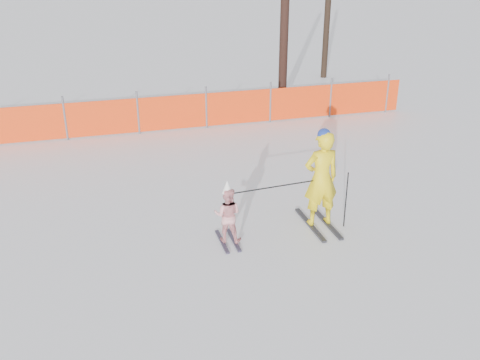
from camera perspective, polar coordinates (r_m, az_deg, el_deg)
ground at (r=9.96m, az=0.79°, el=-6.39°), size 120.00×120.00×0.00m
adult at (r=10.16m, az=8.65°, el=0.18°), size 0.69×1.38×1.97m
child at (r=9.63m, az=-1.34°, el=-3.68°), size 0.62×0.85×1.23m
ski_poles at (r=9.99m, az=6.98°, el=-1.30°), size 2.20×0.21×1.13m
safety_fence at (r=15.70m, az=-10.17°, el=6.89°), size 16.42×0.06×1.25m
tree_trunks at (r=19.99m, az=6.81°, el=17.67°), size 3.23×3.37×6.04m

